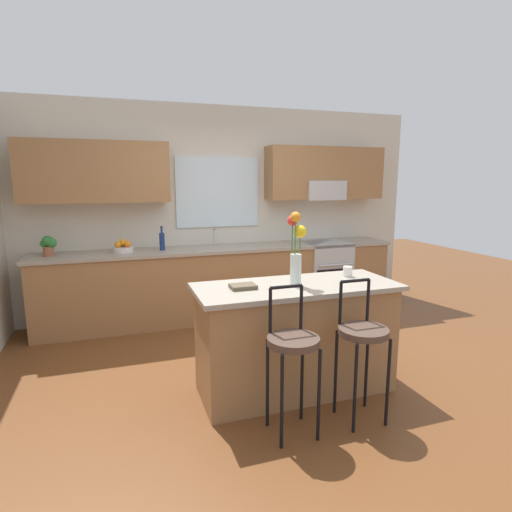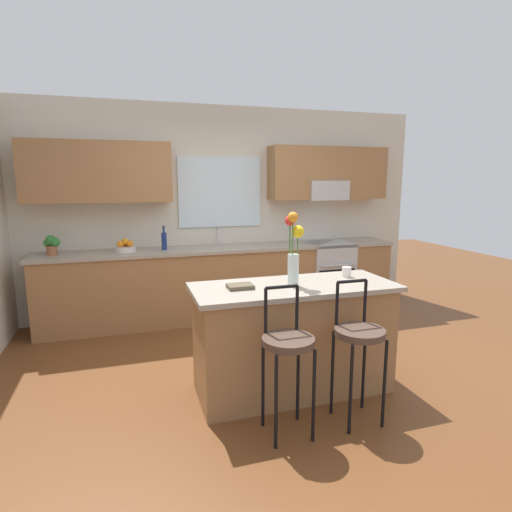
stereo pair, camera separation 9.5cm
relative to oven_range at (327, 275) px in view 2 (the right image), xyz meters
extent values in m
plane|color=brown|center=(-1.42, -1.68, -0.46)|extent=(14.00, 14.00, 0.00)
cube|color=beige|center=(-1.42, 0.38, 0.89)|extent=(5.60, 0.12, 2.70)
cube|color=#996B42|center=(-2.90, 0.15, 1.39)|extent=(1.65, 0.34, 0.70)
cube|color=#996B42|center=(0.05, 0.15, 1.39)|extent=(1.65, 0.34, 0.70)
cube|color=silver|center=(-1.42, 0.31, 1.14)|extent=(1.10, 0.03, 0.90)
cube|color=#B7BABC|center=(0.00, 0.12, 1.16)|extent=(0.56, 0.36, 0.26)
cube|color=#996B42|center=(-1.42, 0.02, -0.02)|extent=(4.50, 0.60, 0.88)
cube|color=#9E9384|center=(-1.42, 0.02, 0.44)|extent=(4.56, 0.64, 0.04)
cube|color=#B7BABC|center=(-1.51, 0.02, 0.39)|extent=(0.54, 0.38, 0.11)
cylinder|color=#B7BABC|center=(-1.51, 0.18, 0.57)|extent=(0.02, 0.02, 0.22)
cylinder|color=#B7BABC|center=(-1.51, 0.12, 0.68)|extent=(0.02, 0.12, 0.02)
cube|color=#B7BABC|center=(0.00, 0.00, 0.00)|extent=(0.60, 0.60, 0.92)
cube|color=black|center=(0.00, -0.29, -0.06)|extent=(0.52, 0.02, 0.40)
cylinder|color=#B7BABC|center=(0.00, -0.33, 0.20)|extent=(0.50, 0.02, 0.02)
cube|color=#996B42|center=(-1.34, -2.04, -0.02)|extent=(1.59, 0.61, 0.88)
cube|color=#9E9384|center=(-1.34, -2.04, 0.44)|extent=(1.67, 0.69, 0.04)
cylinder|color=black|center=(-1.75, -2.74, -0.13)|extent=(0.02, 0.02, 0.66)
cylinder|color=black|center=(-1.48, -2.74, -0.13)|extent=(0.02, 0.02, 0.66)
cylinder|color=black|center=(-1.75, -2.47, -0.13)|extent=(0.02, 0.02, 0.66)
cylinder|color=black|center=(-1.48, -2.47, -0.13)|extent=(0.02, 0.02, 0.66)
cylinder|color=#4C382D|center=(-1.61, -2.60, 0.23)|extent=(0.36, 0.36, 0.05)
cylinder|color=black|center=(-1.73, -2.47, 0.41)|extent=(0.02, 0.02, 0.32)
cylinder|color=black|center=(-1.50, -2.47, 0.41)|extent=(0.02, 0.02, 0.32)
cylinder|color=black|center=(-1.61, -2.47, 0.57)|extent=(0.23, 0.02, 0.02)
cylinder|color=black|center=(-1.20, -2.74, -0.13)|extent=(0.02, 0.02, 0.66)
cylinder|color=black|center=(-0.93, -2.74, -0.13)|extent=(0.02, 0.02, 0.66)
cylinder|color=black|center=(-1.20, -2.47, -0.13)|extent=(0.02, 0.02, 0.66)
cylinder|color=black|center=(-0.93, -2.47, -0.13)|extent=(0.02, 0.02, 0.66)
cylinder|color=#4C382D|center=(-1.06, -2.60, 0.23)|extent=(0.36, 0.36, 0.05)
cylinder|color=black|center=(-1.18, -2.47, 0.41)|extent=(0.02, 0.02, 0.32)
cylinder|color=black|center=(-0.95, -2.47, 0.41)|extent=(0.02, 0.02, 0.32)
cylinder|color=black|center=(-1.06, -2.47, 0.57)|extent=(0.23, 0.02, 0.02)
cylinder|color=silver|center=(-1.37, -2.07, 0.59)|extent=(0.09, 0.09, 0.26)
cylinder|color=#3D722D|center=(-1.33, -2.06, 0.72)|extent=(0.01, 0.01, 0.36)
sphere|color=yellow|center=(-1.33, -2.06, 0.90)|extent=(0.10, 0.10, 0.10)
cylinder|color=#3D722D|center=(-1.38, -2.03, 0.76)|extent=(0.01, 0.01, 0.45)
sphere|color=red|center=(-1.38, -2.03, 0.98)|extent=(0.08, 0.08, 0.08)
cylinder|color=#3D722D|center=(-1.38, -2.09, 0.78)|extent=(0.01, 0.01, 0.48)
sphere|color=orange|center=(-1.38, -2.09, 1.02)|extent=(0.08, 0.08, 0.08)
cylinder|color=silver|center=(-0.80, -1.92, 0.51)|extent=(0.08, 0.08, 0.09)
cube|color=brown|center=(-1.79, -2.02, 0.48)|extent=(0.20, 0.15, 0.03)
cylinder|color=silver|center=(-2.65, 0.02, 0.49)|extent=(0.24, 0.24, 0.06)
sphere|color=orange|center=(-2.59, 0.02, 0.56)|extent=(0.08, 0.08, 0.08)
sphere|color=orange|center=(-2.65, 0.08, 0.56)|extent=(0.08, 0.08, 0.08)
sphere|color=orange|center=(-2.70, 0.02, 0.56)|extent=(0.08, 0.08, 0.08)
sphere|color=orange|center=(-2.65, 0.02, 0.59)|extent=(0.07, 0.07, 0.07)
cylinder|color=navy|center=(-2.19, 0.02, 0.57)|extent=(0.06, 0.06, 0.21)
cylinder|color=navy|center=(-2.19, 0.02, 0.71)|extent=(0.03, 0.03, 0.07)
cylinder|color=black|center=(-2.19, 0.02, 0.75)|extent=(0.03, 0.03, 0.02)
cylinder|color=#9E5B3D|center=(-3.44, 0.02, 0.52)|extent=(0.11, 0.11, 0.11)
sphere|color=#2D7A33|center=(-3.44, 0.02, 0.63)|extent=(0.12, 0.12, 0.12)
sphere|color=#2D7A33|center=(-3.48, 0.03, 0.60)|extent=(0.09, 0.09, 0.09)
sphere|color=#2D7A33|center=(-3.40, 0.01, 0.61)|extent=(0.11, 0.11, 0.11)
camera|label=1|loc=(-2.71, -5.04, 1.30)|focal=29.14mm
camera|label=2|loc=(-2.62, -5.07, 1.30)|focal=29.14mm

